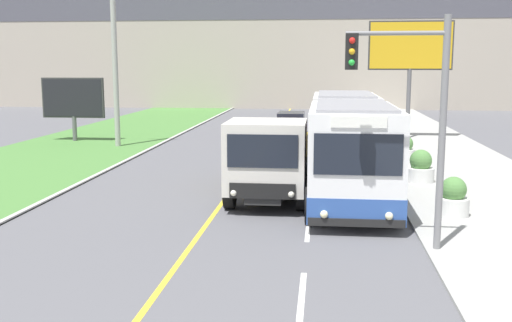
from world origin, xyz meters
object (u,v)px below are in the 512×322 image
(planter_round_near, at_px, (453,199))
(dump_truck, at_px, (269,161))
(car_distant, at_px, (291,125))
(billboard_large, at_px, (410,50))
(billboard_small, at_px, (73,99))
(planter_round_third, at_px, (405,150))
(traffic_light_mast, at_px, (412,103))
(city_bus, at_px, (348,143))
(planter_round_second, at_px, (420,168))
(utility_pole_far, at_px, (115,59))

(planter_round_near, bearing_deg, dump_truck, 164.79)
(car_distant, distance_m, billboard_large, 8.02)
(billboard_small, xyz_separation_m, planter_round_near, (17.48, -15.09, -1.78))
(planter_round_third, bearing_deg, traffic_light_mast, -97.21)
(dump_truck, height_order, car_distant, dump_truck)
(car_distant, bearing_deg, billboard_large, -4.74)
(dump_truck, xyz_separation_m, billboard_small, (-12.15, 13.64, 1.03))
(traffic_light_mast, height_order, planter_round_third, traffic_light_mast)
(city_bus, distance_m, billboard_small, 18.56)
(city_bus, xyz_separation_m, car_distant, (-2.74, 14.82, -0.92))
(dump_truck, bearing_deg, billboard_small, 131.68)
(billboard_small, distance_m, planter_round_third, 18.30)
(billboard_large, distance_m, planter_round_near, 18.61)
(billboard_small, height_order, planter_round_third, billboard_small)
(billboard_large, distance_m, planter_round_third, 9.45)
(dump_truck, height_order, billboard_small, billboard_small)
(city_bus, bearing_deg, planter_round_second, 23.16)
(car_distant, xyz_separation_m, planter_round_near, (5.54, -18.58, -0.12))
(city_bus, distance_m, utility_pole_far, 15.25)
(utility_pole_far, height_order, planter_round_near, utility_pole_far)
(traffic_light_mast, height_order, billboard_small, traffic_light_mast)
(dump_truck, height_order, utility_pole_far, utility_pole_far)
(planter_round_third, bearing_deg, utility_pole_far, 166.38)
(city_bus, bearing_deg, planter_round_third, 65.50)
(dump_truck, xyz_separation_m, planter_round_near, (5.33, -1.45, -0.75))
(dump_truck, bearing_deg, city_bus, 42.41)
(city_bus, bearing_deg, dump_truck, -137.59)
(traffic_light_mast, xyz_separation_m, planter_round_second, (1.56, 8.07, -2.84))
(planter_round_third, bearing_deg, billboard_large, 81.62)
(planter_round_near, bearing_deg, planter_round_third, 90.28)
(traffic_light_mast, bearing_deg, utility_pole_far, 127.60)
(traffic_light_mast, relative_size, planter_round_third, 4.92)
(planter_round_near, xyz_separation_m, planter_round_second, (-0.13, 4.90, 0.03))
(traffic_light_mast, bearing_deg, billboard_large, 82.34)
(utility_pole_far, xyz_separation_m, planter_round_third, (14.30, -3.46, -3.99))
(traffic_light_mast, bearing_deg, dump_truck, 128.25)
(city_bus, height_order, dump_truck, city_bus)
(planter_round_near, bearing_deg, city_bus, 126.68)
(dump_truck, bearing_deg, planter_round_near, -15.21)
(city_bus, relative_size, traffic_light_mast, 2.24)
(dump_truck, relative_size, planter_round_second, 5.36)
(city_bus, height_order, planter_round_second, city_bus)
(dump_truck, bearing_deg, planter_round_third, 57.69)
(utility_pole_far, xyz_separation_m, traffic_light_mast, (12.66, -16.44, -1.11))
(billboard_small, height_order, planter_round_near, billboard_small)
(utility_pole_far, distance_m, traffic_light_mast, 20.78)
(billboard_small, xyz_separation_m, planter_round_second, (17.35, -10.19, -1.76))
(city_bus, relative_size, car_distant, 2.80)
(city_bus, relative_size, dump_truck, 1.91)
(city_bus, xyz_separation_m, planter_round_third, (2.75, 6.04, -1.04))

